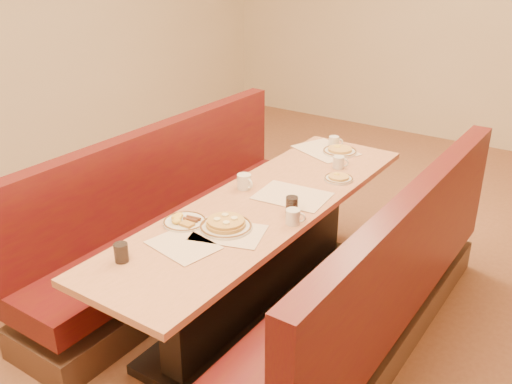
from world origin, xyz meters
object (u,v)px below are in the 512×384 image
Objects in this scene: pancake_plate at (226,225)px; eggs_plate at (184,221)px; diner_table at (264,257)px; coffee_mug_b at (245,181)px; soda_tumbler_near at (121,253)px; soda_tumbler_mid at (292,205)px; coffee_mug_a at (293,217)px; coffee_mug_d at (334,142)px; booth_right at (374,297)px; booth_left at (175,228)px; coffee_mug_c at (339,162)px.

pancake_plate reaches higher than eggs_plate.
eggs_plate is at bearing -114.12° from diner_table.
coffee_mug_b is 1.29× the size of soda_tumbler_near.
pancake_plate is 0.54m from coffee_mug_b.
diner_table is 26.10× the size of soda_tumbler_near.
soda_tumbler_near is at bearing -101.92° from diner_table.
soda_tumbler_mid is at bearing -7.55° from diner_table.
coffee_mug_a is 1.30m from coffee_mug_d.
coffee_mug_d is 1.11× the size of soda_tumbler_near.
booth_right is at bearing 28.78° from pancake_plate.
booth_left is 23.53× the size of coffee_mug_d.
coffee_mug_a is at bearing -26.41° from diner_table.
pancake_plate is 1.50m from coffee_mug_d.
soda_tumbler_near reaches higher than coffee_mug_d.
coffee_mug_d is at bearing 60.39° from booth_left.
booth_left is 10.44× the size of eggs_plate.
soda_tumbler_mid is (0.09, -0.77, 0.01)m from coffee_mug_c.
booth_left is 8.71× the size of pancake_plate.
coffee_mug_a is at bearing -162.61° from booth_right.
coffee_mug_b is 0.72m from coffee_mug_c.
booth_left reaches higher than coffee_mug_b.
coffee_mug_a is (0.50, 0.34, 0.03)m from eggs_plate.
eggs_plate is at bearing -42.60° from booth_left.
coffee_mug_a is (0.27, 0.25, 0.02)m from pancake_plate.
diner_table is 1.00× the size of booth_left.
booth_left is 1.46m from booth_right.
soda_tumbler_mid is (0.40, 0.92, 0.00)m from soda_tumbler_near.
pancake_plate is 3.00× the size of soda_tumbler_near.
soda_tumbler_mid is at bearing 105.69° from coffee_mug_a.
pancake_plate is (0.01, -0.40, 0.40)m from diner_table.
pancake_plate is at bearing 68.98° from soda_tumbler_near.
booth_right is 1.40m from soda_tumbler_near.
booth_left is (-0.73, 0.00, -0.01)m from diner_table.
booth_right is at bearing -1.81° from coffee_mug_a.
coffee_mug_d is at bearing 94.55° from pancake_plate.
diner_table is 0.73m from booth_right.
coffee_mug_c is (-0.17, 0.88, -0.00)m from coffee_mug_a.
coffee_mug_c is (0.33, 1.22, 0.03)m from eggs_plate.
diner_table is 20.22× the size of coffee_mug_b.
booth_left is 1.20m from coffee_mug_c.
diner_table is at bearing 91.81° from pancake_plate.
booth_right is (0.73, 0.00, -0.01)m from diner_table.
pancake_plate is 2.60× the size of coffee_mug_a.
coffee_mug_d is (-0.11, 1.10, 0.42)m from diner_table.
booth_left is 1.03m from soda_tumbler_mid.
booth_right is 0.64m from coffee_mug_a.
soda_tumbler_near reaches higher than coffee_mug_a.
diner_table is 1.18m from coffee_mug_d.
booth_right is 23.53× the size of coffee_mug_d.
coffee_mug_d is 2.05m from soda_tumbler_near.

